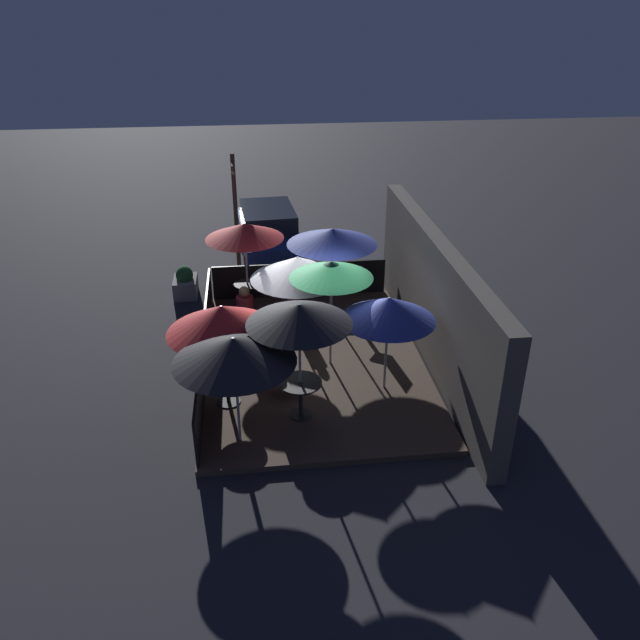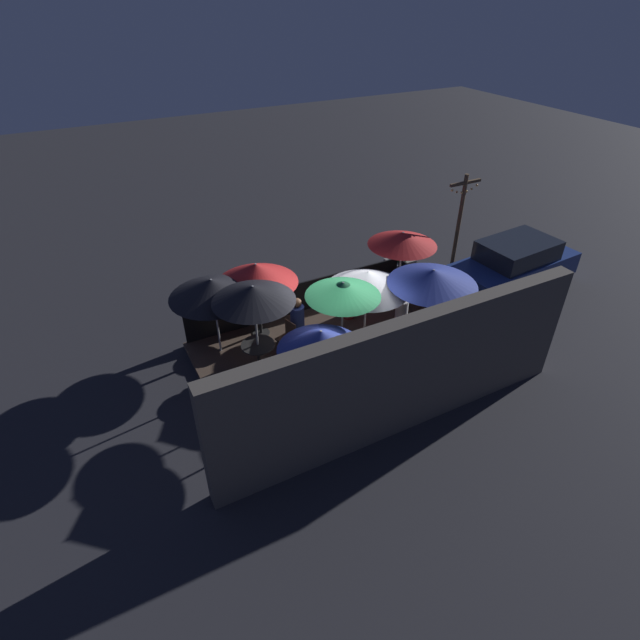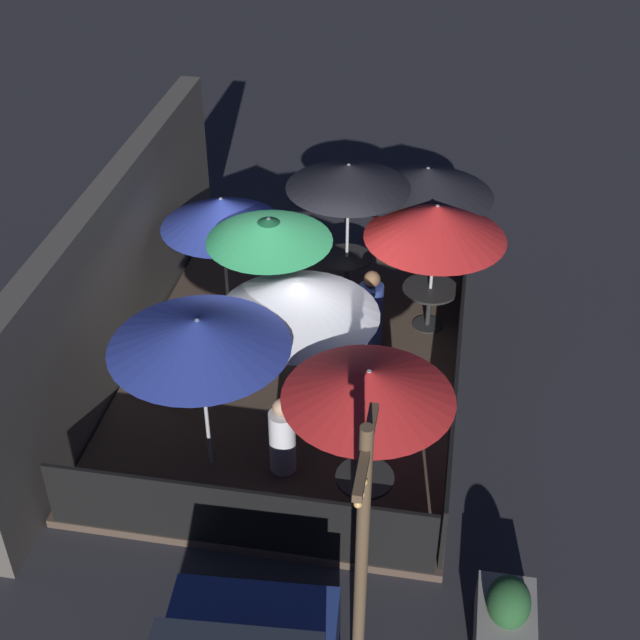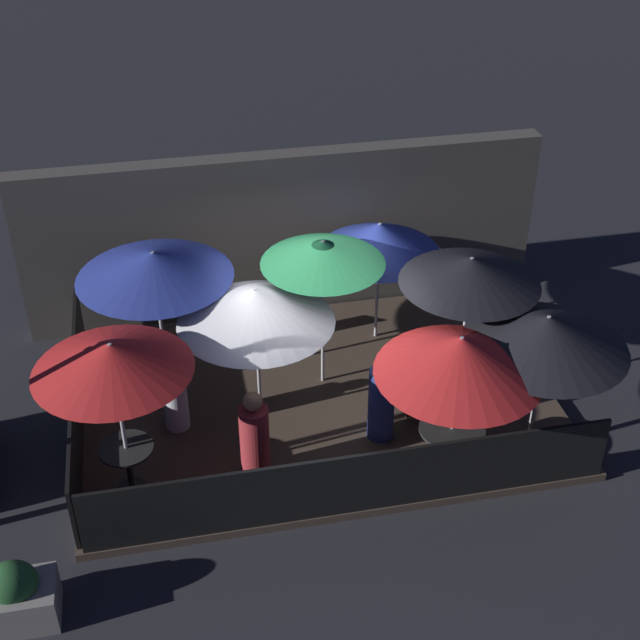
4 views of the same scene
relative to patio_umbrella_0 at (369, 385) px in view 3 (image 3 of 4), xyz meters
name	(u,v)px [view 3 (image 3 of 4)]	position (x,y,z in m)	size (l,w,h in m)	color
ground_plane	(295,373)	(2.78, 1.42, -2.27)	(60.00, 60.00, 0.00)	#26262B
patio_deck	(295,370)	(2.78, 1.42, -2.21)	(6.99, 4.89, 0.12)	#47382D
building_wall	(115,277)	(2.78, 4.09, -0.82)	(8.59, 0.36, 2.90)	#4C4742
fence_front	(457,360)	(2.78, -0.98, -1.67)	(6.79, 0.05, 0.95)	black
fence_side_left	(237,518)	(-0.68, 1.42, -1.67)	(0.05, 4.69, 0.95)	black
patio_umbrella_0	(369,385)	(0.00, 0.00, 0.00)	(1.96, 1.96, 2.35)	#B2B2B7
patio_umbrella_1	(436,222)	(4.21, -0.47, -0.25)	(2.16, 2.16, 2.17)	#B2B2B7
patio_umbrella_2	(349,176)	(4.83, 0.94, 0.07)	(1.96, 1.96, 2.42)	#B2B2B7
patio_umbrella_3	(198,333)	(0.60, 2.12, -0.01)	(2.22, 2.22, 2.34)	#B2B2B7
patio_umbrella_4	(222,213)	(4.04, 2.77, -0.31)	(1.91, 1.91, 2.08)	#B2B2B7
patio_umbrella_5	(269,230)	(2.94, 1.78, 0.11)	(1.78, 1.78, 2.44)	#B2B2B7
patio_umbrella_6	(298,298)	(1.89, 1.17, -0.25)	(2.17, 2.17, 2.16)	#B2B2B7
patio_umbrella_7	(427,181)	(5.46, -0.25, -0.23)	(2.18, 2.18, 2.16)	#B2B2B7
dining_table_0	(364,486)	(0.00, 0.00, -1.59)	(0.71, 0.71, 0.73)	black
dining_table_1	(430,296)	(4.21, -0.47, -1.58)	(0.88, 0.88, 0.72)	black
dining_table_2	(347,265)	(4.83, 0.94, -1.54)	(0.83, 0.83, 0.77)	black
patio_chair_0	(355,303)	(3.91, 0.67, -1.64)	(0.50, 0.50, 0.93)	#4C3828
patio_chair_1	(183,371)	(1.83, 2.84, -1.66)	(0.55, 0.55, 0.90)	#4C3828
patron_0	(386,395)	(1.65, -0.07, -1.52)	(0.53, 0.53, 1.39)	maroon
patron_1	(371,314)	(3.48, 0.37, -1.52)	(0.42, 0.42, 1.38)	navy
patron_2	(282,438)	(0.69, 1.15, -1.62)	(0.49, 0.49, 1.17)	silver
planter_box	(506,616)	(-1.32, -1.72, -1.90)	(0.90, 0.63, 0.87)	gray
light_post	(362,559)	(-2.22, -0.23, -0.20)	(1.10, 0.12, 3.69)	brown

